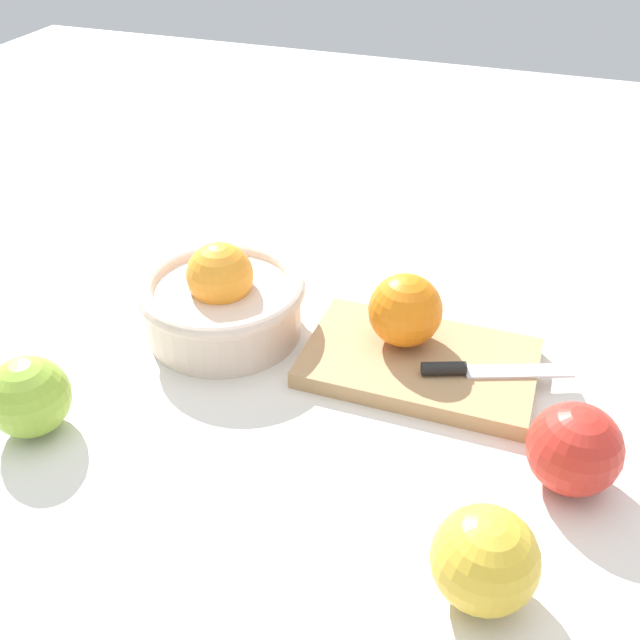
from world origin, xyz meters
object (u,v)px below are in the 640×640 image
object	(u,v)px
knife	(476,370)
apple_front_right_2	(485,559)
cutting_board	(419,363)
apple_front_right	(574,449)
orange_on_board	(405,310)
bowl	(223,300)
apple_front_left	(29,397)

from	to	relation	value
knife	apple_front_right_2	world-z (taller)	apple_front_right_2
cutting_board	apple_front_right	bearing A→B (deg)	-34.76
orange_on_board	cutting_board	bearing A→B (deg)	-40.64
bowl	apple_front_left	xyz separation A→B (m)	(-0.10, -0.20, -0.00)
cutting_board	bowl	bearing A→B (deg)	-178.60
bowl	apple_front_right	distance (m)	0.40
apple_front_left	bowl	bearing A→B (deg)	63.23
cutting_board	orange_on_board	world-z (taller)	orange_on_board
orange_on_board	knife	size ratio (longest dim) A/B	0.52
orange_on_board	apple_front_right	size ratio (longest dim) A/B	0.96
apple_front_left	apple_front_right	xyz separation A→B (m)	(0.49, 0.10, 0.00)
bowl	apple_front_right	size ratio (longest dim) A/B	2.26
cutting_board	apple_front_right	world-z (taller)	apple_front_right
cutting_board	orange_on_board	bearing A→B (deg)	139.36
cutting_board	knife	size ratio (longest dim) A/B	1.60
apple_front_left	knife	bearing A→B (deg)	27.29
knife	apple_front_right_2	size ratio (longest dim) A/B	1.86
knife	apple_front_right	bearing A→B (deg)	-45.44
cutting_board	knife	distance (m)	0.06
bowl	apple_front_right	world-z (taller)	bowl
bowl	apple_front_left	world-z (taller)	bowl
bowl	apple_front_right	bearing A→B (deg)	-15.31
cutting_board	apple_front_right	xyz separation A→B (m)	(0.16, -0.11, 0.03)
apple_front_right	apple_front_left	bearing A→B (deg)	-168.54
apple_front_right	bowl	bearing A→B (deg)	164.69
bowl	orange_on_board	size ratio (longest dim) A/B	2.36
apple_front_left	apple_front_right	size ratio (longest dim) A/B	0.95
cutting_board	apple_front_right	size ratio (longest dim) A/B	2.94
orange_on_board	apple_front_left	distance (m)	0.38
cutting_board	apple_front_right_2	bearing A→B (deg)	-67.14
orange_on_board	apple_front_left	world-z (taller)	orange_on_board
bowl	knife	distance (m)	0.29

